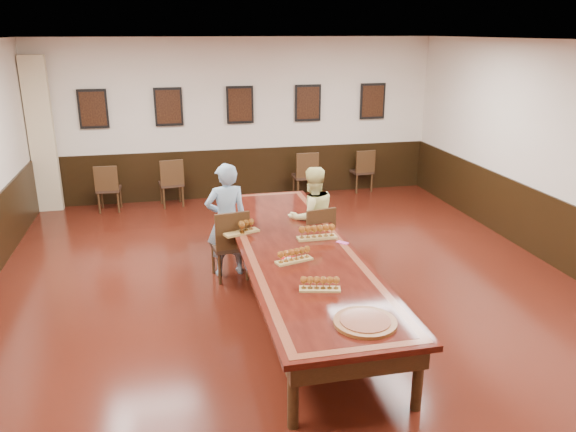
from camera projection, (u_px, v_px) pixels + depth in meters
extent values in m
cube|color=black|center=(296.00, 302.00, 7.21)|extent=(8.00, 10.00, 0.02)
cube|color=white|center=(298.00, 40.00, 6.19)|extent=(8.00, 10.00, 0.02)
cube|color=beige|center=(240.00, 119.00, 11.34)|extent=(8.00, 0.02, 3.20)
imported|color=teal|center=(227.00, 220.00, 7.79)|extent=(0.64, 0.46, 1.62)
imported|color=#F5F099|center=(312.00, 217.00, 8.11)|extent=(0.83, 0.70, 1.49)
cube|color=#DB499F|center=(342.00, 243.00, 7.11)|extent=(0.15, 0.16, 0.01)
cube|color=#C8B48A|center=(42.00, 136.00, 10.44)|extent=(0.45, 0.18, 2.90)
cube|color=black|center=(242.00, 173.00, 11.66)|extent=(7.98, 0.04, 1.00)
cube|color=black|center=(572.00, 241.00, 7.86)|extent=(0.04, 9.98, 1.00)
cube|color=black|center=(297.00, 250.00, 6.98)|extent=(1.40, 5.00, 0.06)
cube|color=brown|center=(297.00, 247.00, 6.97)|extent=(1.28, 4.88, 0.00)
cube|color=black|center=(297.00, 247.00, 6.97)|extent=(1.10, 4.70, 0.00)
cube|color=black|center=(297.00, 261.00, 7.02)|extent=(1.25, 4.85, 0.18)
cylinder|color=black|center=(293.00, 393.00, 4.83)|extent=(0.10, 0.10, 0.69)
cylinder|color=black|center=(418.00, 376.00, 5.06)|extent=(0.10, 0.10, 0.69)
cylinder|color=black|center=(229.00, 222.00, 9.13)|extent=(0.10, 0.10, 0.69)
cylinder|color=black|center=(298.00, 217.00, 9.36)|extent=(0.10, 0.10, 0.69)
cube|color=black|center=(93.00, 109.00, 10.61)|extent=(0.54, 0.03, 0.74)
cube|color=black|center=(93.00, 109.00, 10.59)|extent=(0.46, 0.01, 0.64)
cube|color=black|center=(168.00, 107.00, 10.90)|extent=(0.54, 0.03, 0.74)
cube|color=black|center=(168.00, 107.00, 10.88)|extent=(0.46, 0.01, 0.64)
cube|color=black|center=(240.00, 105.00, 11.18)|extent=(0.54, 0.03, 0.74)
cube|color=black|center=(240.00, 105.00, 11.17)|extent=(0.46, 0.01, 0.64)
cube|color=black|center=(308.00, 103.00, 11.47)|extent=(0.54, 0.03, 0.74)
cube|color=black|center=(308.00, 103.00, 11.45)|extent=(0.46, 0.01, 0.64)
cube|color=black|center=(373.00, 101.00, 11.76)|extent=(0.54, 0.03, 0.74)
cube|color=black|center=(373.00, 101.00, 11.74)|extent=(0.46, 0.01, 0.64)
cube|color=olive|center=(242.00, 233.00, 7.43)|extent=(0.50, 0.30, 0.03)
cube|color=olive|center=(317.00, 238.00, 7.24)|extent=(0.51, 0.16, 0.03)
cube|color=olive|center=(294.00, 261.00, 6.53)|extent=(0.46, 0.25, 0.03)
cube|color=olive|center=(320.00, 289.00, 5.81)|extent=(0.45, 0.23, 0.03)
cylinder|color=red|center=(289.00, 260.00, 6.56)|extent=(0.21, 0.21, 0.02)
cylinder|color=silver|center=(289.00, 259.00, 6.55)|extent=(0.11, 0.11, 0.01)
cylinder|color=#5B2D12|center=(365.00, 322.00, 5.14)|extent=(0.66, 0.66, 0.04)
cylinder|color=brown|center=(365.00, 320.00, 5.13)|extent=(0.53, 0.53, 0.01)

